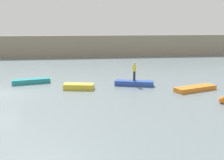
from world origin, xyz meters
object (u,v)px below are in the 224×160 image
Objects in this scene: rowboat_yellow at (79,86)px; mooring_buoy at (222,100)px; rowboat_teal at (31,81)px; rowboat_orange at (195,88)px; person_yellow_shirt at (134,70)px; rowboat_blue at (134,83)px.

mooring_buoy is (10.26, -5.66, 0.01)m from rowboat_yellow.
rowboat_teal is 5.34m from rowboat_yellow.
mooring_buoy is at bearing -104.97° from rowboat_orange.
rowboat_yellow is at bearing -171.95° from person_yellow_shirt.
rowboat_yellow reaches higher than rowboat_teal.
person_yellow_shirt reaches higher than mooring_buoy.
person_yellow_shirt reaches higher than rowboat_teal.
rowboat_teal is at bearing -175.27° from rowboat_blue.
mooring_buoy is (0.32, -3.88, 0.06)m from rowboat_orange.
rowboat_blue is at bearing -26.19° from rowboat_teal.
rowboat_yellow is 0.74× the size of rowboat_blue.
rowboat_teal is 2.00× the size of person_yellow_shirt.
rowboat_orange is 5.59m from person_yellow_shirt.
mooring_buoy is at bearing -51.06° from person_yellow_shirt.
person_yellow_shirt is at bearing 17.06° from rowboat_blue.
person_yellow_shirt is at bearing 132.99° from rowboat_orange.
mooring_buoy is at bearing -17.96° from rowboat_yellow.
rowboat_blue is 5.45m from rowboat_orange.
mooring_buoy is (5.16, -6.38, 0.01)m from rowboat_blue.
rowboat_yellow is at bearing -45.84° from rowboat_teal.
rowboat_teal is 9.94m from person_yellow_shirt.
rowboat_blue is 1.21m from person_yellow_shirt.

